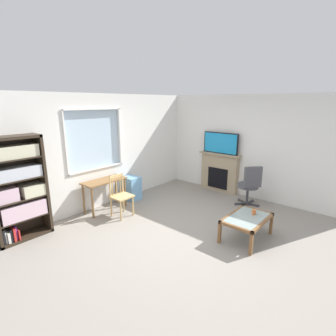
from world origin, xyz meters
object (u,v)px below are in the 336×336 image
Objects in this scene: desk_under_window at (104,185)px; plastic_drawer_unit at (132,188)px; fireplace at (219,172)px; office_chair at (250,184)px; sippy_cup at (254,212)px; wooden_chair at (121,195)px; tv at (221,143)px; coffee_table at (247,220)px; bookshelf at (18,188)px.

plastic_drawer_unit is at bearing 3.40° from desk_under_window.
fireplace is 1.17× the size of office_chair.
plastic_drawer_unit is 6.53× the size of sippy_cup.
sippy_cup is at bearing -67.64° from wooden_chair.
office_chair is at bearing 26.74° from sippy_cup.
sippy_cup is at bearing -85.68° from plastic_drawer_unit.
sippy_cup is (-1.77, -1.74, -0.89)m from tv.
sippy_cup is (0.23, -3.09, 0.17)m from plastic_drawer_unit.
office_chair is at bearing -45.59° from desk_under_window.
wooden_chair is 2.63m from coffee_table.
sippy_cup is (-1.79, -1.74, -0.07)m from fireplace.
tv is (2.00, -1.35, 1.05)m from plastic_drawer_unit.
coffee_table is 10.68× the size of sippy_cup.
office_chair is (2.32, -1.89, 0.09)m from wooden_chair.
desk_under_window is at bearing 155.37° from tv.
bookshelf reaches higher than tv.
plastic_drawer_unit is at bearing 90.89° from coffee_table.
tv is (-0.02, 0.00, 0.81)m from fireplace.
office_chair reaches higher than wooden_chair.
tv is (2.85, -1.30, 0.75)m from desk_under_window.
plastic_drawer_unit is 3.11m from sippy_cup.
desk_under_window is 0.99× the size of office_chair.
bookshelf is 1.87× the size of office_chair.
sippy_cup is at bearing -70.55° from desk_under_window.
bookshelf reaches higher than coffee_table.
fireplace reaches higher than desk_under_window.
wooden_chair is 0.94× the size of coffee_table.
tv is at bearing -34.05° from plastic_drawer_unit.
plastic_drawer_unit is at bearing 34.96° from wooden_chair.
tv is 2.77m from coffee_table.
bookshelf is 2.65m from plastic_drawer_unit.
tv is 1.04× the size of coffee_table.
tv is at bearing -17.15° from bookshelf.
bookshelf is at bearing 162.85° from tv.
sippy_cup is (-1.28, -0.64, -0.09)m from office_chair.
desk_under_window is at bearing 106.49° from coffee_table.
sippy_cup is (0.19, -0.04, 0.10)m from coffee_table.
plastic_drawer_unit is at bearing 121.64° from office_chair.
fireplace is (2.86, -1.30, -0.06)m from desk_under_window.
office_chair is (2.35, -2.40, -0.04)m from desk_under_window.
tv reaches higher than coffee_table.
office_chair reaches higher than desk_under_window.
fireplace is at bearing 40.66° from coffee_table.
plastic_drawer_unit is (0.81, 0.56, -0.17)m from wooden_chair.
desk_under_window is (1.73, -0.11, -0.35)m from bookshelf.
fireplace is 2.50m from sippy_cup.
plastic_drawer_unit is (2.57, -0.06, -0.65)m from bookshelf.
wooden_chair reaches higher than sippy_cup.
desk_under_window is 11.00× the size of sippy_cup.
office_chair is 1.43m from sippy_cup.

